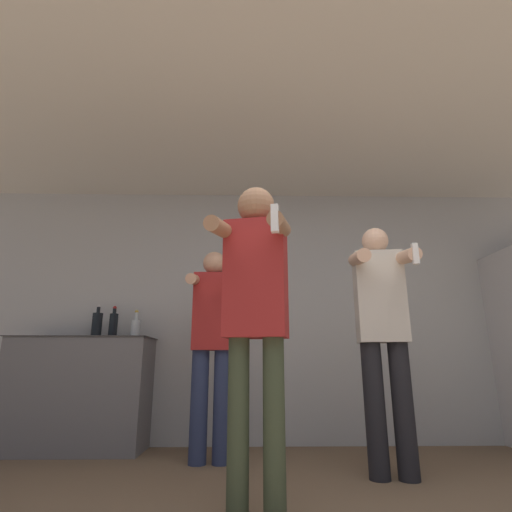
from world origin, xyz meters
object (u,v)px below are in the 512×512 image
Objects in this scene: bottle_short_whiskey at (97,324)px; bottle_tall_gin at (113,325)px; bottle_amber_bourbon at (135,328)px; person_man_side at (383,328)px; person_spectator_back at (212,339)px; person_woman_foreground at (256,302)px.

bottle_short_whiskey reaches higher than bottle_tall_gin.
bottle_amber_bourbon is 2.27m from person_man_side.
bottle_amber_bourbon is 0.16× the size of person_spectator_back.
bottle_amber_bourbon is 0.94m from person_spectator_back.
person_man_side reaches higher than bottle_amber_bourbon.
bottle_tall_gin is at bearing 152.91° from person_spectator_back.
bottle_short_whiskey is 0.19× the size of person_spectator_back.
person_spectator_back is at bearing -27.09° from bottle_tall_gin.
person_woman_foreground is (1.48, -1.69, -0.05)m from bottle_short_whiskey.
person_woman_foreground is at bearing -56.62° from bottle_amber_bourbon.
bottle_short_whiskey is 2.61m from person_man_side.
bottle_amber_bourbon is at bearing 0.00° from bottle_tall_gin.
bottle_tall_gin is 2.15m from person_woman_foreground.
bottle_amber_bourbon is 0.84× the size of bottle_short_whiskey.
bottle_amber_bourbon is 0.37m from bottle_short_whiskey.
person_spectator_back is (0.78, -0.51, -0.14)m from bottle_amber_bourbon.
bottle_tall_gin is 2.47m from person_man_side.
person_man_side is (2.26, -0.98, -0.12)m from bottle_tall_gin.
person_woman_foreground reaches higher than person_spectator_back.
person_woman_foreground is 1.00× the size of person_man_side.
bottle_amber_bourbon is 2.03m from person_woman_foreground.
bottle_short_whiskey is at bearing 180.00° from bottle_amber_bourbon.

